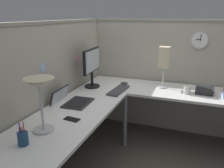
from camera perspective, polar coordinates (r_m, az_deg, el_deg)
ground_plane at (r=2.97m, az=5.24°, el=-16.90°), size 6.80×6.80×0.00m
cubicle_wall_back at (r=2.65m, az=-14.93°, el=-2.49°), size 2.57×0.12×1.58m
cubicle_wall_right at (r=3.39m, az=13.87°, el=1.79°), size 0.12×2.37×1.58m
desk at (r=2.53m, az=5.79°, el=-6.88°), size 2.35×2.15×0.73m
monitor at (r=2.97m, az=-5.01°, el=4.69°), size 0.46×0.20×0.50m
laptop at (r=2.54m, az=-10.32°, el=-3.99°), size 0.36×0.40×0.22m
keyboard at (r=2.87m, az=1.61°, el=-1.54°), size 0.44×0.17×0.02m
computer_mouse at (r=3.14m, az=3.03°, el=0.20°), size 0.06×0.10×0.03m
desk_lamp_dome at (r=1.88m, az=-17.38°, el=-1.03°), size 0.24×0.24×0.44m
pen_cup at (r=1.84m, az=-21.09°, el=-12.37°), size 0.08×0.08×0.18m
cell_phone at (r=2.15m, az=-9.84°, el=-8.54°), size 0.08×0.15×0.01m
office_phone at (r=2.99m, az=21.94°, el=-1.51°), size 0.20×0.21×0.11m
desk_lamp_paper at (r=2.98m, az=12.74°, el=6.16°), size 0.13×0.13×0.53m
coffee_mug at (r=2.90m, az=17.96°, el=-1.41°), size 0.08×0.08×0.10m
wall_clock at (r=3.22m, az=20.81°, el=10.07°), size 0.04×0.22×0.22m
pinned_note_leftmost at (r=2.99m, az=-8.62°, el=6.16°), size 0.10×0.00×0.09m
pinned_note_middle at (r=2.41m, az=-16.70°, el=3.92°), size 0.08×0.00×0.08m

